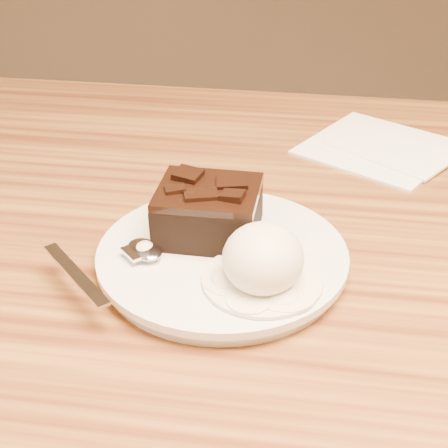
# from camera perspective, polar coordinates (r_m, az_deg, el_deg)

# --- Properties ---
(plate) EXTENTS (0.22, 0.22, 0.02)m
(plate) POSITION_cam_1_polar(r_m,az_deg,el_deg) (0.60, -0.14, -3.01)
(plate) COLOR silver
(plate) RESTS_ON dining_table
(brownie) EXTENTS (0.09, 0.08, 0.04)m
(brownie) POSITION_cam_1_polar(r_m,az_deg,el_deg) (0.61, -1.32, 0.82)
(brownie) COLOR black
(brownie) RESTS_ON plate
(ice_cream_scoop) EXTENTS (0.07, 0.07, 0.06)m
(ice_cream_scoop) POSITION_cam_1_polar(r_m,az_deg,el_deg) (0.54, 3.36, -2.95)
(ice_cream_scoop) COLOR white
(ice_cream_scoop) RESTS_ON plate
(melt_puddle) EXTENTS (0.10, 0.10, 0.00)m
(melt_puddle) POSITION_cam_1_polar(r_m,az_deg,el_deg) (0.55, 3.28, -4.86)
(melt_puddle) COLOR white
(melt_puddle) RESTS_ON plate
(spoon) EXTENTS (0.13, 0.13, 0.01)m
(spoon) POSITION_cam_1_polar(r_m,az_deg,el_deg) (0.59, -6.78, -2.31)
(spoon) COLOR silver
(spoon) RESTS_ON plate
(napkin) EXTENTS (0.22, 0.22, 0.01)m
(napkin) POSITION_cam_1_polar(r_m,az_deg,el_deg) (0.84, 13.05, 6.44)
(napkin) COLOR white
(napkin) RESTS_ON dining_table
(crumb_a) EXTENTS (0.01, 0.01, 0.00)m
(crumb_a) POSITION_cam_1_polar(r_m,az_deg,el_deg) (0.55, 1.41, -5.27)
(crumb_a) COLOR black
(crumb_a) RESTS_ON plate
(crumb_b) EXTENTS (0.01, 0.01, 0.00)m
(crumb_b) POSITION_cam_1_polar(r_m,az_deg,el_deg) (0.60, -0.21, -1.74)
(crumb_b) COLOR black
(crumb_b) RESTS_ON plate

